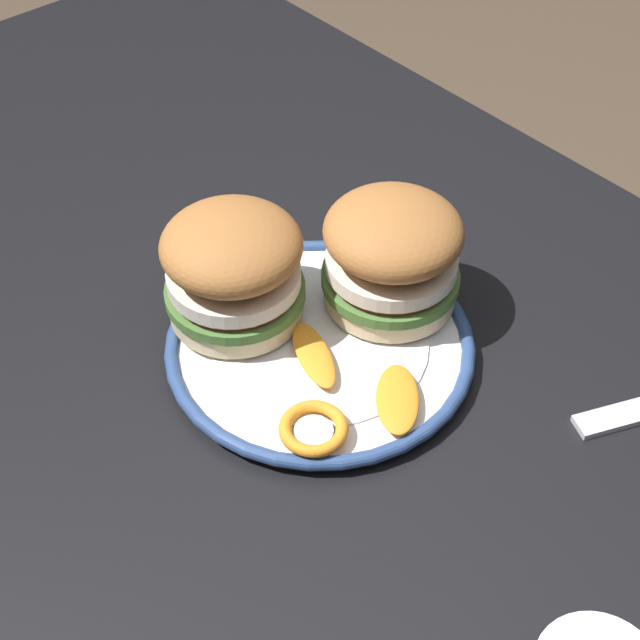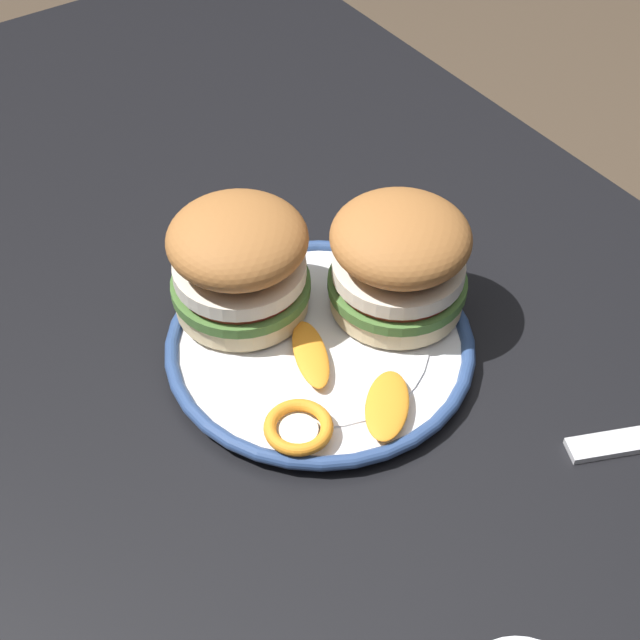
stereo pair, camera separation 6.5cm
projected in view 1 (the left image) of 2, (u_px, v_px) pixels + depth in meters
dining_table at (326, 458)px, 0.87m from camera, size 1.48×0.81×0.77m
dinner_plate at (320, 345)px, 0.81m from camera, size 0.26×0.26×0.02m
sandwich_half_left at (233, 267)px, 0.79m from camera, size 0.16×0.16×0.10m
sandwich_half_right at (392, 253)px, 0.81m from camera, size 0.17×0.17×0.10m
orange_peel_curled at (314, 429)px, 0.73m from camera, size 0.06×0.06×0.01m
orange_peel_strip_long at (310, 357)px, 0.79m from camera, size 0.08×0.05×0.01m
orange_peel_strip_short at (397, 399)px, 0.75m from camera, size 0.08×0.07×0.01m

